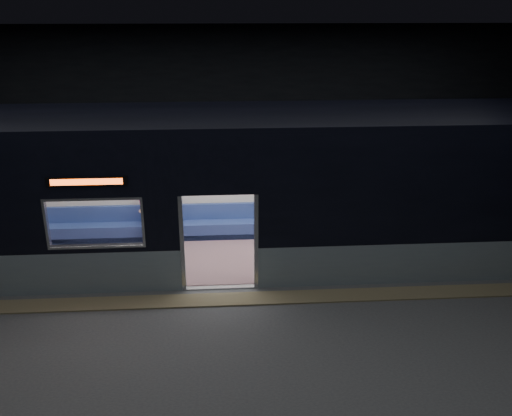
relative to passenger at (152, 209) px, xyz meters
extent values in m
cube|color=#47494C|center=(1.64, -3.55, -0.84)|extent=(24.00, 14.00, 0.01)
cube|color=black|center=(1.64, -3.55, 4.14)|extent=(24.00, 14.00, 0.04)
cube|color=black|center=(1.64, 3.43, 1.66)|extent=(24.00, 0.04, 5.00)
cube|color=#8C7F59|center=(1.64, -3.00, -0.82)|extent=(22.80, 0.50, 0.03)
cube|color=#84959D|center=(6.49, -2.49, -0.39)|extent=(8.30, 0.12, 0.90)
cube|color=black|center=(6.49, -2.49, 1.21)|extent=(8.30, 0.12, 2.30)
cube|color=black|center=(1.64, -2.49, 1.79)|extent=(1.40, 0.12, 1.15)
cube|color=#B7BABC|center=(0.90, -2.49, 0.19)|extent=(0.08, 0.14, 2.05)
cube|color=#B7BABC|center=(2.38, -2.49, 0.19)|extent=(0.08, 0.14, 2.05)
cube|color=black|center=(-0.81, -2.57, 1.55)|extent=(1.50, 0.04, 0.18)
cube|color=#E74A13|center=(-0.81, -2.57, 1.55)|extent=(1.34, 0.03, 0.12)
cube|color=beige|center=(1.64, 0.39, 0.76)|extent=(18.00, 0.12, 3.20)
cube|color=black|center=(1.64, -1.05, 2.44)|extent=(18.00, 3.00, 0.15)
cube|color=#7D5B62|center=(1.64, -1.05, -0.82)|extent=(17.76, 2.76, 0.04)
cube|color=beige|center=(1.64, -1.05, 1.51)|extent=(17.76, 2.76, 0.10)
cube|color=#304D8B|center=(1.64, 0.07, -0.59)|extent=(11.00, 0.48, 0.41)
cube|color=#304D8B|center=(1.64, 0.26, -0.19)|extent=(11.00, 0.10, 0.40)
cube|color=#725360|center=(-1.66, -2.14, -0.59)|extent=(4.40, 0.48, 0.41)
cube|color=#725360|center=(4.94, -2.14, -0.59)|extent=(4.40, 0.48, 0.41)
cylinder|color=silver|center=(0.69, -2.18, 0.33)|extent=(0.04, 0.04, 2.26)
cylinder|color=silver|center=(0.69, 0.08, 0.33)|extent=(0.04, 0.04, 2.26)
cylinder|color=silver|center=(2.59, -2.18, 0.33)|extent=(0.04, 0.04, 2.26)
cylinder|color=silver|center=(2.59, 0.08, 0.33)|extent=(0.04, 0.04, 2.26)
cylinder|color=silver|center=(1.64, 0.03, 1.11)|extent=(11.00, 0.03, 0.03)
cube|color=black|center=(-0.11, -0.17, -0.30)|extent=(0.18, 0.51, 0.17)
cube|color=black|center=(0.11, -0.17, -0.30)|extent=(0.18, 0.51, 0.17)
cylinder|color=black|center=(-0.11, -0.40, -0.58)|extent=(0.12, 0.12, 0.43)
cylinder|color=black|center=(0.11, -0.40, -0.58)|extent=(0.12, 0.12, 0.43)
cube|color=pink|center=(0.00, 0.04, -0.28)|extent=(0.44, 0.24, 0.22)
cylinder|color=pink|center=(0.00, 0.08, 0.10)|extent=(0.48, 0.48, 0.57)
sphere|color=tan|center=(0.00, 0.06, 0.50)|extent=(0.23, 0.23, 0.23)
sphere|color=black|center=(0.00, 0.10, 0.55)|extent=(0.24, 0.24, 0.24)
cube|color=black|center=(0.00, -0.25, -0.14)|extent=(0.36, 0.34, 0.15)
cube|color=white|center=(3.83, 0.31, 0.65)|extent=(1.02, 0.03, 0.67)
camera|label=1|loc=(1.71, -12.42, 4.67)|focal=38.00mm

